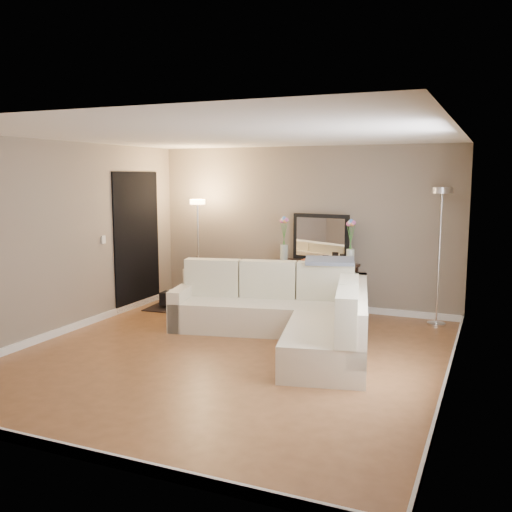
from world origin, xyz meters
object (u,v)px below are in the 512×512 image
at_px(floor_lamp_lit, 198,231).
at_px(floor_lamp_unlit, 441,229).
at_px(sectional_sofa, 290,313).
at_px(console_table, 311,284).

distance_m(floor_lamp_lit, floor_lamp_unlit, 3.82).
height_order(floor_lamp_lit, floor_lamp_unlit, floor_lamp_unlit).
bearing_deg(floor_lamp_unlit, sectional_sofa, -138.83).
xyz_separation_m(sectional_sofa, floor_lamp_unlit, (1.71, 1.49, 1.05)).
bearing_deg(floor_lamp_lit, floor_lamp_unlit, 2.39).
bearing_deg(console_table, floor_lamp_unlit, -0.21).
bearing_deg(sectional_sofa, console_table, 97.46).
xyz_separation_m(console_table, floor_lamp_unlit, (1.91, -0.01, 0.94)).
height_order(console_table, floor_lamp_lit, floor_lamp_lit).
distance_m(sectional_sofa, floor_lamp_lit, 2.64).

